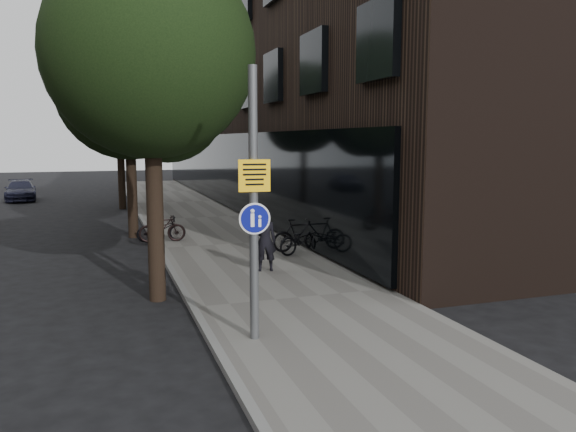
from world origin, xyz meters
name	(u,v)px	position (x,y,z in m)	size (l,w,h in m)	color
ground	(353,361)	(0.00, 0.00, 0.00)	(120.00, 120.00, 0.00)	black
sidewalk	(229,246)	(0.25, 10.00, 0.06)	(4.50, 60.00, 0.12)	slate
curb_edge	(159,250)	(-2.00, 10.00, 0.07)	(0.15, 60.00, 0.13)	slate
building_right_dark_brick	(324,40)	(8.50, 22.00, 9.00)	(12.00, 40.00, 18.00)	black
street_tree_near	(153,63)	(-2.53, 4.64, 5.11)	(4.40, 4.40, 7.50)	black
street_tree_mid	(130,94)	(-2.53, 13.14, 5.11)	(5.00, 5.00, 7.80)	black
street_tree_far	(120,108)	(-2.53, 22.14, 5.11)	(5.00, 5.00, 7.80)	black
signpost	(254,205)	(-1.30, 1.19, 2.43)	(0.53, 0.15, 4.58)	#595B5E
pedestrian	(265,240)	(0.29, 5.95, 0.93)	(0.59, 0.39, 1.61)	black
parked_bike_facade_near	(304,240)	(2.00, 7.67, 0.56)	(0.58, 1.67, 0.88)	black
parked_bike_facade_far	(299,235)	(2.00, 8.12, 0.62)	(0.47, 1.68, 1.01)	black
parked_bike_curb_near	(161,229)	(-1.80, 11.18, 0.54)	(0.56, 1.61, 0.85)	black
parked_bike_curb_far	(162,228)	(-1.79, 11.06, 0.58)	(0.43, 1.52, 0.91)	black
parked_car_far	(21,190)	(-8.06, 28.17, 0.59)	(1.64, 4.03, 1.17)	#1B1D32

